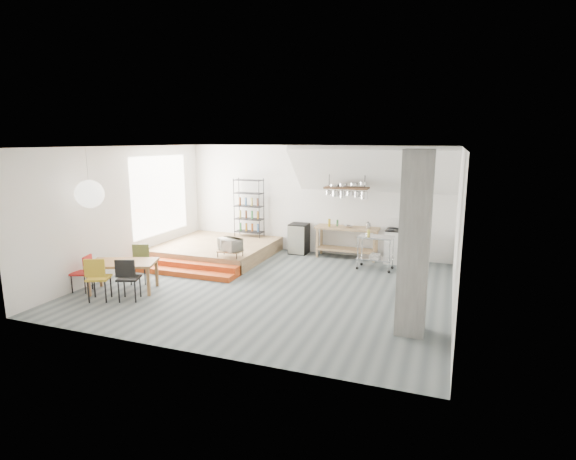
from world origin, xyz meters
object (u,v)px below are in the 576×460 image
at_px(stove, 396,246).
at_px(rolling_cart, 375,248).
at_px(dining_table, 123,265).
at_px(mini_fridge, 299,239).

distance_m(stove, rolling_cart, 1.00).
xyz_separation_m(dining_table, rolling_cart, (5.02, 3.69, -0.03)).
bearing_deg(dining_table, stove, 18.58).
bearing_deg(dining_table, rolling_cart, 14.88).
distance_m(dining_table, rolling_cart, 6.23).
height_order(stove, rolling_cart, stove).
xyz_separation_m(dining_table, mini_fridge, (2.59, 4.62, -0.15)).
bearing_deg(mini_fridge, stove, -0.88).
xyz_separation_m(stove, mini_fridge, (-2.87, 0.04, -0.03)).
distance_m(rolling_cart, mini_fridge, 2.61).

